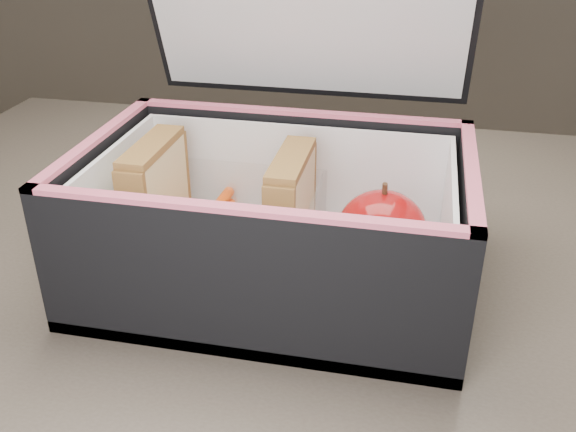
# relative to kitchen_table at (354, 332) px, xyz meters

# --- Properties ---
(kitchen_table) EXTENTS (1.20, 0.80, 0.75)m
(kitchen_table) POSITION_rel_kitchen_table_xyz_m (0.00, 0.00, 0.00)
(kitchen_table) COLOR brown
(kitchen_table) RESTS_ON ground
(lunch_bag) EXTENTS (0.33, 0.29, 0.32)m
(lunch_bag) POSITION_rel_kitchen_table_xyz_m (-0.07, -0.05, 0.16)
(lunch_bag) COLOR black
(lunch_bag) RESTS_ON kitchen_table
(plastic_tub) EXTENTS (0.17, 0.12, 0.07)m
(plastic_tub) POSITION_rel_kitchen_table_xyz_m (-0.12, -0.05, 0.14)
(plastic_tub) COLOR white
(plastic_tub) RESTS_ON lunch_bag
(sandwich_left) EXTENTS (0.03, 0.10, 0.11)m
(sandwich_left) POSITION_rel_kitchen_table_xyz_m (-0.18, -0.05, 0.16)
(sandwich_left) COLOR beige
(sandwich_left) RESTS_ON plastic_tub
(sandwich_right) EXTENTS (0.03, 0.09, 0.10)m
(sandwich_right) POSITION_rel_kitchen_table_xyz_m (-0.06, -0.05, 0.16)
(sandwich_right) COLOR beige
(sandwich_right) RESTS_ON plastic_tub
(carrot_sticks) EXTENTS (0.05, 0.15, 0.03)m
(carrot_sticks) POSITION_rel_kitchen_table_xyz_m (-0.13, -0.05, 0.13)
(carrot_sticks) COLOR #FB4100
(carrot_sticks) RESTS_ON plastic_tub
(paper_napkin) EXTENTS (0.10, 0.11, 0.01)m
(paper_napkin) POSITION_rel_kitchen_table_xyz_m (0.02, -0.04, 0.11)
(paper_napkin) COLOR white
(paper_napkin) RESTS_ON lunch_bag
(red_apple) EXTENTS (0.09, 0.09, 0.08)m
(red_apple) POSITION_rel_kitchen_table_xyz_m (0.02, -0.05, 0.15)
(red_apple) COLOR maroon
(red_apple) RESTS_ON paper_napkin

